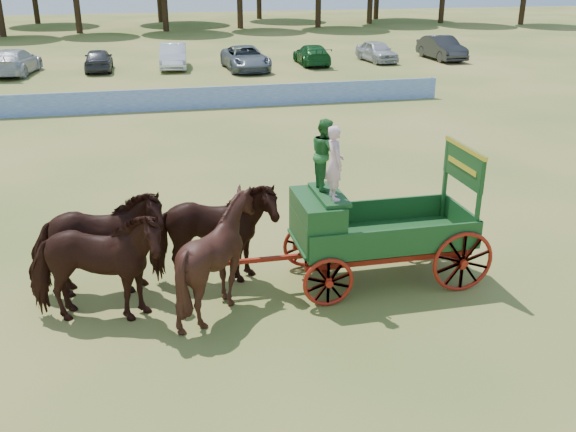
# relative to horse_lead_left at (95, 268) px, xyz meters

# --- Properties ---
(ground) EXTENTS (160.00, 160.00, 0.00)m
(ground) POSITION_rel_horse_lead_left_xyz_m (4.02, 1.28, -1.19)
(ground) COLOR #A38649
(ground) RESTS_ON ground
(horse_lead_left) EXTENTS (3.01, 1.80, 2.38)m
(horse_lead_left) POSITION_rel_horse_lead_left_xyz_m (0.00, 0.00, 0.00)
(horse_lead_left) COLOR black
(horse_lead_left) RESTS_ON ground
(horse_lead_right) EXTENTS (2.85, 1.36, 2.38)m
(horse_lead_right) POSITION_rel_horse_lead_left_xyz_m (0.00, 1.10, 0.00)
(horse_lead_right) COLOR black
(horse_lead_right) RESTS_ON ground
(horse_wheel_left) EXTENTS (2.42, 2.21, 2.39)m
(horse_wheel_left) POSITION_rel_horse_lead_left_xyz_m (2.40, -0.00, 0.00)
(horse_wheel_left) COLOR black
(horse_wheel_left) RESTS_ON ground
(horse_wheel_right) EXTENTS (2.92, 1.51, 2.38)m
(horse_wheel_right) POSITION_rel_horse_lead_left_xyz_m (2.40, 1.10, 0.00)
(horse_wheel_right) COLOR black
(horse_wheel_right) RESTS_ON ground
(farm_dray) EXTENTS (5.99, 2.00, 3.69)m
(farm_dray) POSITION_rel_horse_lead_left_xyz_m (5.37, 0.57, 0.42)
(farm_dray) COLOR maroon
(farm_dray) RESTS_ON ground
(sponsor_banner) EXTENTS (26.00, 0.08, 1.05)m
(sponsor_banner) POSITION_rel_horse_lead_left_xyz_m (3.02, 19.28, -0.67)
(sponsor_banner) COLOR #1F46AB
(sponsor_banner) RESTS_ON ground
(parked_cars) EXTENTS (46.26, 7.28, 1.65)m
(parked_cars) POSITION_rel_horse_lead_left_xyz_m (0.26, 31.45, -0.43)
(parked_cars) COLOR silver
(parked_cars) RESTS_ON ground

